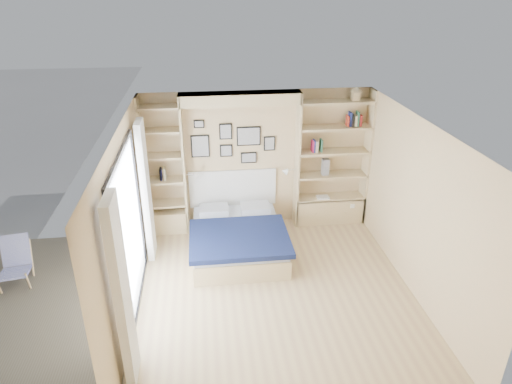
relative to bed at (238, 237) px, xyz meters
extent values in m
plane|color=tan|center=(0.45, -1.22, -0.26)|extent=(4.50, 4.50, 0.00)
plane|color=tan|center=(0.45, 1.03, 0.99)|extent=(4.00, 0.00, 4.00)
plane|color=tan|center=(0.45, -3.47, 0.99)|extent=(4.00, 0.00, 4.00)
plane|color=tan|center=(-1.55, -1.22, 0.99)|extent=(0.00, 4.50, 4.50)
plane|color=tan|center=(2.45, -1.22, 0.99)|extent=(0.00, 4.50, 4.50)
plane|color=white|center=(0.45, -1.22, 2.24)|extent=(4.50, 4.50, 0.00)
cube|color=#D4BA83|center=(-0.85, 0.85, 0.99)|extent=(0.04, 0.35, 2.50)
cube|color=#D4BA83|center=(1.15, 0.85, 0.99)|extent=(0.04, 0.35, 2.50)
cube|color=#D4BA83|center=(0.15, 0.85, 2.14)|extent=(2.00, 0.35, 0.20)
cube|color=#D4BA83|center=(2.43, 0.85, 0.99)|extent=(0.04, 0.35, 2.50)
cube|color=#D4BA83|center=(-1.53, 0.85, 0.99)|extent=(0.04, 0.35, 2.50)
cube|color=#D4BA83|center=(1.80, 0.85, -0.01)|extent=(1.30, 0.35, 0.50)
cube|color=#D4BA83|center=(-1.20, 0.85, -0.06)|extent=(0.70, 0.35, 0.40)
cube|color=black|center=(-1.52, -1.22, 1.97)|extent=(0.04, 2.08, 0.06)
cube|color=black|center=(-1.52, -1.22, -0.23)|extent=(0.04, 2.08, 0.06)
cube|color=black|center=(-1.52, -2.24, 0.84)|extent=(0.04, 0.06, 2.20)
cube|color=black|center=(-1.52, -0.20, 0.84)|extent=(0.04, 0.06, 2.20)
cube|color=silver|center=(-1.53, -1.22, 0.86)|extent=(0.01, 2.00, 2.20)
cube|color=white|center=(-1.43, -2.52, 0.89)|extent=(0.10, 0.45, 2.30)
cube|color=white|center=(-1.43, 0.08, 0.89)|extent=(0.10, 0.45, 2.30)
cube|color=#D4BA83|center=(1.80, 0.85, 0.24)|extent=(1.30, 0.35, 0.04)
cube|color=#D4BA83|center=(1.80, 0.85, 0.69)|extent=(1.30, 0.35, 0.04)
cube|color=#D4BA83|center=(1.80, 0.85, 1.14)|extent=(1.30, 0.35, 0.04)
cube|color=#D4BA83|center=(1.80, 0.85, 1.59)|extent=(1.30, 0.35, 0.04)
cube|color=#D4BA83|center=(1.80, 0.85, 2.04)|extent=(1.30, 0.35, 0.04)
cube|color=#D4BA83|center=(-1.20, 0.85, 0.29)|extent=(0.70, 0.35, 0.04)
cube|color=#D4BA83|center=(-1.20, 0.85, 0.74)|extent=(0.70, 0.35, 0.04)
cube|color=#D4BA83|center=(-1.20, 0.85, 1.19)|extent=(0.70, 0.35, 0.04)
cube|color=#D4BA83|center=(-1.20, 0.85, 1.64)|extent=(0.70, 0.35, 0.04)
cube|color=#D4BA83|center=(-1.20, 0.85, 2.04)|extent=(0.70, 0.35, 0.04)
cube|color=#D4BA83|center=(0.00, -0.02, -0.10)|extent=(1.48, 1.85, 0.32)
cube|color=#B6BBC7|center=(0.00, -0.02, 0.11)|extent=(1.44, 1.81, 0.10)
cube|color=#0F1839|center=(0.00, -0.33, 0.18)|extent=(1.58, 1.30, 0.08)
cube|color=#B6BBC7|center=(-0.37, 0.61, 0.22)|extent=(0.51, 0.37, 0.12)
cube|color=#B6BBC7|center=(0.37, 0.61, 0.22)|extent=(0.51, 0.37, 0.12)
cube|color=white|center=(0.00, 1.00, 0.46)|extent=(1.58, 0.04, 0.70)
cube|color=black|center=(-0.55, 1.00, 1.29)|extent=(0.32, 0.02, 0.40)
cube|color=gray|center=(-0.55, 0.99, 1.29)|extent=(0.28, 0.01, 0.36)
cube|color=black|center=(-0.10, 1.00, 1.54)|extent=(0.22, 0.02, 0.28)
cube|color=gray|center=(-0.10, 0.99, 1.54)|extent=(0.18, 0.01, 0.24)
cube|color=black|center=(-0.10, 1.00, 1.19)|extent=(0.22, 0.02, 0.22)
cube|color=gray|center=(-0.10, 0.99, 1.19)|extent=(0.18, 0.01, 0.18)
cube|color=black|center=(0.30, 1.00, 1.44)|extent=(0.42, 0.02, 0.34)
cube|color=gray|center=(0.30, 0.99, 1.44)|extent=(0.38, 0.01, 0.30)
cube|color=black|center=(0.30, 1.00, 1.04)|extent=(0.28, 0.02, 0.20)
cube|color=gray|center=(0.30, 0.99, 1.04)|extent=(0.24, 0.01, 0.16)
cube|color=black|center=(0.67, 1.00, 1.29)|extent=(0.20, 0.02, 0.26)
cube|color=gray|center=(0.67, 0.99, 1.29)|extent=(0.16, 0.01, 0.22)
cube|color=black|center=(-0.55, 1.00, 1.69)|extent=(0.18, 0.02, 0.14)
cube|color=gray|center=(-0.55, 0.99, 1.69)|extent=(0.14, 0.01, 0.10)
cylinder|color=silver|center=(-0.71, 0.78, 0.86)|extent=(0.20, 0.02, 0.02)
cone|color=white|center=(-0.61, 0.78, 0.84)|extent=(0.13, 0.12, 0.15)
cylinder|color=silver|center=(1.01, 0.78, 0.86)|extent=(0.20, 0.02, 0.02)
cone|color=white|center=(0.91, 0.78, 0.84)|extent=(0.13, 0.12, 0.15)
cube|color=#A91C49|center=(1.41, 0.85, 1.26)|extent=(0.02, 0.15, 0.20)
cube|color=navy|center=(1.44, 0.85, 1.26)|extent=(0.03, 0.15, 0.21)
cube|color=tan|center=(1.48, 0.85, 1.26)|extent=(0.04, 0.15, 0.20)
cube|color=#26593F|center=(1.57, 0.85, 1.27)|extent=(0.03, 0.15, 0.22)
cube|color=#AA2F1B|center=(2.01, 0.85, 1.70)|extent=(0.02, 0.15, 0.19)
cube|color=navy|center=(2.05, 0.85, 1.73)|extent=(0.03, 0.15, 0.25)
cube|color=black|center=(2.08, 0.85, 1.72)|extent=(0.03, 0.15, 0.23)
cube|color=#BFB28C|center=(2.14, 0.85, 1.70)|extent=(0.04, 0.15, 0.19)
cube|color=#26593F|center=(2.18, 0.85, 1.73)|extent=(0.03, 0.15, 0.25)
cube|color=#A51E1E|center=(2.23, 0.85, 1.70)|extent=(0.03, 0.15, 0.19)
cube|color=navy|center=(-1.25, 0.85, 0.86)|extent=(0.02, 0.15, 0.20)
cube|color=black|center=(-1.26, 0.85, 0.86)|extent=(0.03, 0.15, 0.21)
cube|color=#BFB28C|center=(-1.19, 0.85, 0.87)|extent=(0.03, 0.15, 0.22)
cube|color=#D4BA83|center=(2.11, 0.85, 2.13)|extent=(0.13, 0.13, 0.15)
cone|color=#D4BA83|center=(2.11, 0.85, 2.25)|extent=(0.20, 0.20, 0.08)
cube|color=slate|center=(1.67, 0.85, 0.86)|extent=(0.12, 0.12, 0.30)
cube|color=white|center=(1.65, 0.80, 0.27)|extent=(0.22, 0.16, 0.03)
cube|color=brown|center=(-3.15, -1.22, -0.26)|extent=(3.20, 4.00, 0.05)
cylinder|color=tan|center=(-3.14, -0.75, -0.08)|extent=(0.05, 0.12, 0.35)
cylinder|color=tan|center=(-3.61, -0.33, 0.00)|extent=(0.08, 0.29, 0.58)
cylinder|color=tan|center=(-3.22, -0.27, 0.00)|extent=(0.08, 0.29, 0.58)
cube|color=#3434A2|center=(-3.36, -0.61, -0.01)|extent=(0.48, 0.55, 0.13)
cube|color=#3434A2|center=(-3.42, -0.27, 0.18)|extent=(0.43, 0.26, 0.47)
camera|label=1|loc=(-0.49, -6.59, 3.92)|focal=32.00mm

